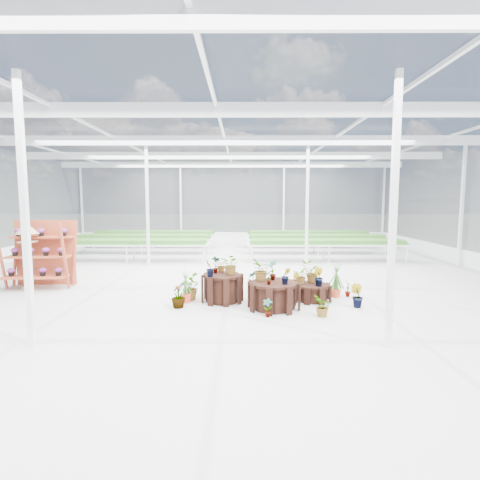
{
  "coord_description": "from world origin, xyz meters",
  "views": [
    {
      "loc": [
        0.53,
        -10.09,
        2.45
      ],
      "look_at": [
        0.49,
        0.85,
        1.3
      ],
      "focal_mm": 28.0,
      "sensor_mm": 36.0,
      "label": 1
    }
  ],
  "objects_px": {
    "bird_table": "(29,256)",
    "plinth_tall": "(222,288)",
    "plinth_low": "(312,292)",
    "shelf_rack": "(39,255)",
    "plinth_mid": "(274,295)"
  },
  "relations": [
    {
      "from": "plinth_tall",
      "to": "plinth_low",
      "type": "height_order",
      "value": "plinth_tall"
    },
    {
      "from": "plinth_tall",
      "to": "plinth_low",
      "type": "bearing_deg",
      "value": 2.6
    },
    {
      "from": "shelf_rack",
      "to": "bird_table",
      "type": "relative_size",
      "value": 1.04
    },
    {
      "from": "plinth_mid",
      "to": "shelf_rack",
      "type": "height_order",
      "value": "shelf_rack"
    },
    {
      "from": "plinth_low",
      "to": "bird_table",
      "type": "distance_m",
      "value": 7.79
    },
    {
      "from": "bird_table",
      "to": "plinth_tall",
      "type": "bearing_deg",
      "value": -32.32
    },
    {
      "from": "plinth_tall",
      "to": "bird_table",
      "type": "xyz_separation_m",
      "value": [
        -5.46,
        1.33,
        0.58
      ]
    },
    {
      "from": "plinth_tall",
      "to": "plinth_low",
      "type": "xyz_separation_m",
      "value": [
        2.2,
        0.1,
        -0.13
      ]
    },
    {
      "from": "plinth_tall",
      "to": "plinth_mid",
      "type": "bearing_deg",
      "value": -26.57
    },
    {
      "from": "plinth_mid",
      "to": "plinth_low",
      "type": "distance_m",
      "value": 1.22
    },
    {
      "from": "plinth_mid",
      "to": "plinth_low",
      "type": "relative_size",
      "value": 1.27
    },
    {
      "from": "plinth_tall",
      "to": "shelf_rack",
      "type": "xyz_separation_m",
      "value": [
        -5.22,
        1.45,
        0.61
      ]
    },
    {
      "from": "plinth_mid",
      "to": "plinth_low",
      "type": "bearing_deg",
      "value": 34.99
    },
    {
      "from": "shelf_rack",
      "to": "plinth_mid",
      "type": "bearing_deg",
      "value": -20.72
    },
    {
      "from": "plinth_mid",
      "to": "shelf_rack",
      "type": "xyz_separation_m",
      "value": [
        -6.42,
        2.05,
        0.64
      ]
    }
  ]
}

